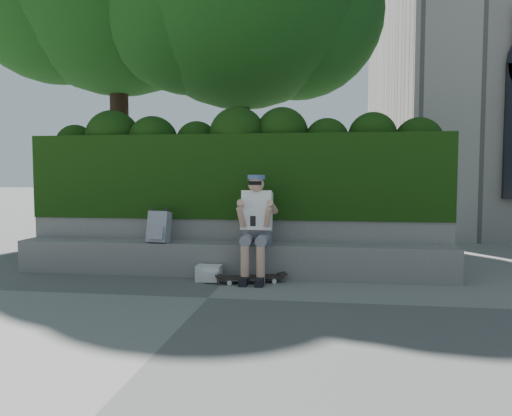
% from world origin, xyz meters
% --- Properties ---
extents(ground, '(80.00, 80.00, 0.00)m').
position_xyz_m(ground, '(0.00, 0.00, 0.00)').
color(ground, slate).
rests_on(ground, ground).
extents(bench_ledge, '(6.00, 0.45, 0.45)m').
position_xyz_m(bench_ledge, '(0.00, 1.25, 0.23)').
color(bench_ledge, gray).
rests_on(bench_ledge, ground).
extents(planter_wall, '(6.00, 0.50, 0.75)m').
position_xyz_m(planter_wall, '(0.00, 1.73, 0.38)').
color(planter_wall, gray).
rests_on(planter_wall, ground).
extents(hedge, '(6.00, 1.00, 1.20)m').
position_xyz_m(hedge, '(0.00, 1.95, 1.35)').
color(hedge, black).
rests_on(hedge, planter_wall).
extents(person, '(0.40, 0.76, 1.38)m').
position_xyz_m(person, '(0.39, 1.07, 0.75)').
color(person, slate).
rests_on(person, ground).
extents(skateboard, '(0.84, 0.44, 0.09)m').
position_xyz_m(skateboard, '(0.36, 0.83, 0.07)').
color(skateboard, black).
rests_on(skateboard, ground).
extents(backpack_plaid, '(0.31, 0.20, 0.43)m').
position_xyz_m(backpack_plaid, '(-0.97, 1.15, 0.66)').
color(backpack_plaid, '#B1B1B6').
rests_on(backpack_plaid, bench_ledge).
extents(backpack_ground, '(0.32, 0.23, 0.21)m').
position_xyz_m(backpack_ground, '(-0.20, 0.87, 0.10)').
color(backpack_ground, silver).
rests_on(backpack_ground, ground).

